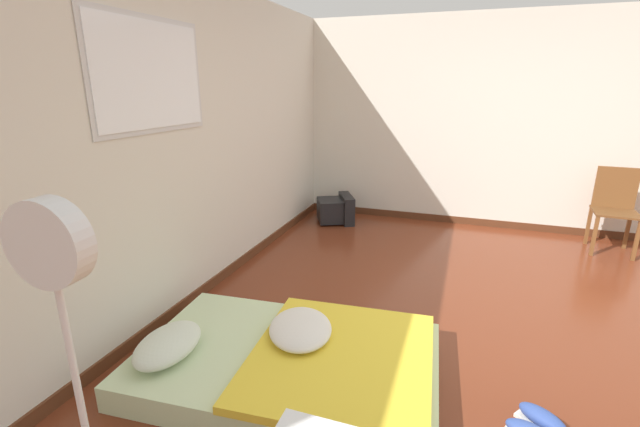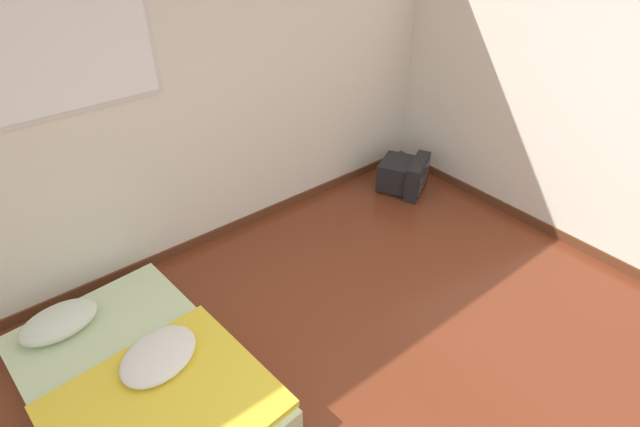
# 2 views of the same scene
# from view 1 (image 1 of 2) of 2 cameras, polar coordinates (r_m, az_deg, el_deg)

# --- Properties ---
(ground_plane) EXTENTS (20.00, 20.00, 0.00)m
(ground_plane) POSITION_cam_1_polar(r_m,az_deg,el_deg) (3.65, 24.92, -13.95)
(ground_plane) COLOR maroon
(wall_back) EXTENTS (7.53, 0.08, 2.60)m
(wall_back) POSITION_cam_1_polar(r_m,az_deg,el_deg) (3.83, -14.86, 9.09)
(wall_back) COLOR silver
(wall_back) RESTS_ON ground_plane
(wall_right) EXTENTS (0.08, 7.55, 2.60)m
(wall_right) POSITION_cam_1_polar(r_m,az_deg,el_deg) (5.79, 24.40, 10.55)
(wall_right) COLOR silver
(wall_right) RESTS_ON ground_plane
(mattress_bed) EXTENTS (1.32, 1.93, 0.31)m
(mattress_bed) POSITION_cam_1_polar(r_m,az_deg,el_deg) (2.84, -4.22, -18.92)
(mattress_bed) COLOR beige
(mattress_bed) RESTS_ON ground_plane
(crt_tv) EXTENTS (0.59, 0.59, 0.36)m
(crt_tv) POSITION_cam_1_polar(r_m,az_deg,el_deg) (5.71, 2.24, 0.55)
(crt_tv) COLOR black
(crt_tv) RESTS_ON ground_plane
(wooden_chair) EXTENTS (0.45, 0.45, 0.91)m
(wooden_chair) POSITION_cam_1_polar(r_m,az_deg,el_deg) (5.66, 34.65, 1.14)
(wooden_chair) COLOR brown
(wooden_chair) RESTS_ON ground_plane
(sneaker_pair) EXTENTS (0.35, 0.35, 0.10)m
(sneaker_pair) POSITION_cam_1_polar(r_m,az_deg,el_deg) (2.75, 26.96, -24.00)
(sneaker_pair) COLOR silver
(sneaker_pair) RESTS_ON ground_plane
(standing_fan) EXTENTS (0.31, 0.33, 1.41)m
(standing_fan) POSITION_cam_1_polar(r_m,az_deg,el_deg) (1.86, -31.10, -11.16)
(standing_fan) COLOR silver
(standing_fan) RESTS_ON ground_plane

